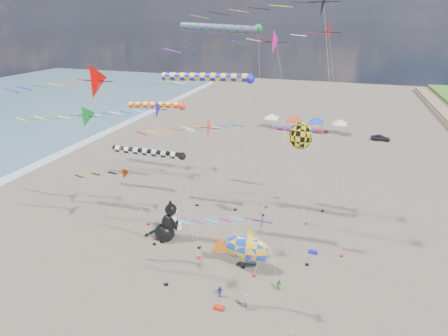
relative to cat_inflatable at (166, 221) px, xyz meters
name	(u,v)px	position (x,y,z in m)	size (l,w,h in m)	color
delta_kite_0	(140,113)	(-0.70, -2.02, 12.74)	(11.31, 1.86, 16.49)	#1B16D2
delta_kite_1	(95,117)	(-6.36, -1.37, 11.81)	(13.59, 2.42, 15.74)	#0E7E23
delta_kite_2	(270,44)	(9.17, 8.27, 18.39)	(16.67, 2.77, 22.49)	#FD0BA5
delta_kite_3	(327,34)	(14.78, 9.06, 19.39)	(13.72, 2.66, 23.42)	red
delta_kite_4	(115,172)	(-7.50, 2.12, 4.15)	(8.94, 1.56, 7.81)	#FF3A01
delta_kite_5	(94,80)	(-1.54, -6.74, 16.47)	(13.03, 2.82, 20.53)	#E70300
delta_kite_6	(194,133)	(4.65, -2.06, 11.38)	(11.33, 2.18, 15.21)	#FF3B18
delta_kite_7	(199,82)	(0.87, 8.82, 14.04)	(13.27, 2.31, 17.96)	orange
delta_kite_8	(232,131)	(4.37, 10.74, 7.77)	(10.45, 1.80, 11.49)	#0EB1D1
delta_kite_9	(320,3)	(14.21, 3.02, 22.04)	(15.95, 3.09, 26.25)	black
delta_kite_10	(239,230)	(10.97, -9.00, 6.76)	(9.69, 1.68, 10.44)	#5917A0
windsock_0	(159,105)	(-4.39, 8.32, 10.94)	(8.86, 0.82, 13.85)	red
windsock_1	(223,29)	(3.87, 8.59, 19.80)	(10.50, 0.96, 22.77)	#167C33
windsock_2	(301,130)	(12.76, 12.07, 8.28)	(6.86, 0.64, 11.13)	red
windsock_3	(210,78)	(4.81, 2.03, 15.65)	(10.44, 0.83, 18.56)	#1D15DA
windsock_4	(152,153)	(-0.82, -0.39, 8.21)	(9.34, 0.78, 11.08)	black
angelfish_kite	(298,137)	(13.48, 2.39, 10.52)	(3.74, 3.02, 14.38)	yellow
cat_inflatable	(166,221)	(0.00, 0.00, 0.00)	(3.60, 1.80, 4.86)	black
fish_inflatable	(247,249)	(9.89, -1.93, -0.05)	(6.30, 2.84, 4.76)	blue
person_adult	(246,302)	(11.27, -7.26, -1.63)	(0.59, 0.38, 1.61)	gray
child_green	(279,285)	(13.54, -4.06, -1.84)	(0.57, 0.45, 1.18)	#20711B
child_blue	(220,292)	(8.61, -6.56, -1.85)	(0.69, 0.29, 1.17)	#2325AC
kite_bag_0	(261,258)	(11.01, -0.15, -2.28)	(0.90, 0.44, 0.30)	black
kite_bag_2	(219,308)	(9.03, -7.97, -2.28)	(0.90, 0.44, 0.30)	red
kite_bag_3	(313,252)	(16.07, 2.65, -2.28)	(0.90, 0.44, 0.30)	#1317C5
tent_row	(305,117)	(10.14, 47.53, 0.72)	(19.20, 4.20, 3.80)	white
parked_car	(381,138)	(25.89, 45.53, -1.80)	(1.50, 3.72, 1.27)	#26262D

